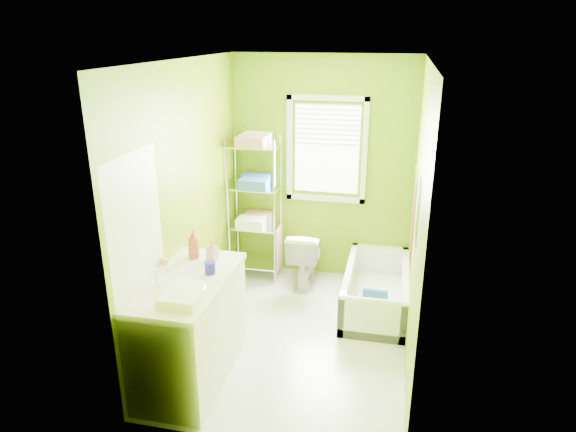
% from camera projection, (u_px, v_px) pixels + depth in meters
% --- Properties ---
extents(ground, '(2.90, 2.90, 0.00)m').
position_uv_depth(ground, '(296.00, 335.00, 5.05)').
color(ground, silver).
rests_on(ground, ground).
extents(room_envelope, '(2.14, 2.94, 2.62)m').
position_uv_depth(room_envelope, '(297.00, 184.00, 4.53)').
color(room_envelope, '#688C06').
rests_on(room_envelope, ground).
extents(window, '(0.92, 0.05, 1.22)m').
position_uv_depth(window, '(327.00, 144.00, 5.80)').
color(window, white).
rests_on(window, ground).
extents(door, '(0.09, 0.80, 2.00)m').
position_uv_depth(door, '(142.00, 279.00, 4.01)').
color(door, white).
rests_on(door, ground).
extents(right_wall_decor, '(0.04, 1.48, 1.17)m').
position_uv_depth(right_wall_decor, '(415.00, 218.00, 4.38)').
color(right_wall_decor, '#40070C').
rests_on(right_wall_decor, ground).
extents(bathtub, '(0.66, 1.41, 0.46)m').
position_uv_depth(bathtub, '(375.00, 296.00, 5.50)').
color(bathtub, white).
rests_on(bathtub, ground).
extents(toilet, '(0.40, 0.67, 0.67)m').
position_uv_depth(toilet, '(305.00, 257.00, 5.99)').
color(toilet, white).
rests_on(toilet, ground).
extents(vanity, '(0.63, 1.23, 1.19)m').
position_uv_depth(vanity, '(190.00, 326.00, 4.30)').
color(vanity, silver).
rests_on(vanity, ground).
extents(wire_shelf_unit, '(0.59, 0.46, 1.73)m').
position_uv_depth(wire_shelf_unit, '(256.00, 192.00, 5.94)').
color(wire_shelf_unit, silver).
rests_on(wire_shelf_unit, ground).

